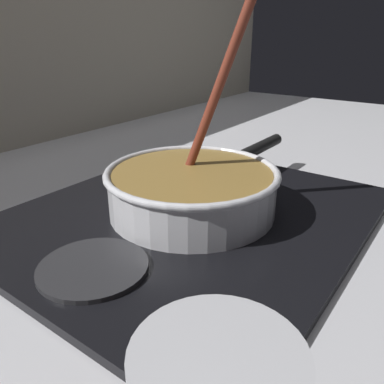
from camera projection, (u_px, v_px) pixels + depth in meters
The scene contains 5 objects.
ground at pixel (331, 257), 0.54m from camera, with size 2.40×1.60×0.04m, color #B7B7BC.
hob_plate at pixel (192, 215), 0.60m from camera, with size 0.56×0.48×0.01m, color black.
burner_ring at pixel (192, 209), 0.60m from camera, with size 0.20×0.20×0.01m, color #592D0C.
spare_burner at pixel (93, 267), 0.45m from camera, with size 0.13×0.13×0.01m, color #262628.
cooking_pan at pixel (193, 188), 0.59m from camera, with size 0.43×0.26×0.33m.
Camera 1 is at (-0.49, -0.11, 0.27)m, focal length 36.13 mm.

